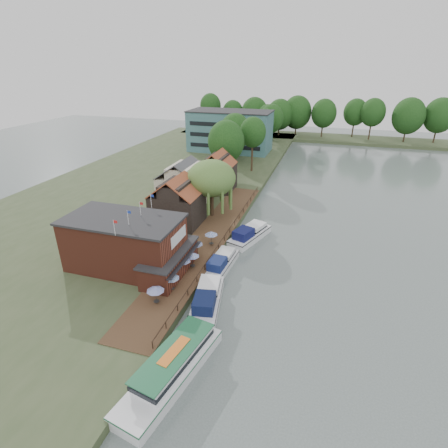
% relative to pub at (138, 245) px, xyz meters
% --- Properties ---
extents(ground, '(260.00, 260.00, 0.00)m').
position_rel_pub_xyz_m(ground, '(14.00, 1.00, -4.65)').
color(ground, '#4E5A57').
rests_on(ground, ground).
extents(land_bank, '(50.00, 140.00, 1.00)m').
position_rel_pub_xyz_m(land_bank, '(-16.00, 36.00, -4.15)').
color(land_bank, '#384728').
rests_on(land_bank, ground).
extents(quay_deck, '(6.00, 50.00, 0.10)m').
position_rel_pub_xyz_m(quay_deck, '(6.00, 11.00, -3.60)').
color(quay_deck, '#47301E').
rests_on(quay_deck, land_bank).
extents(quay_rail, '(0.20, 49.00, 1.00)m').
position_rel_pub_xyz_m(quay_rail, '(8.70, 11.50, -3.15)').
color(quay_rail, black).
rests_on(quay_rail, land_bank).
extents(pub, '(20.00, 11.00, 7.30)m').
position_rel_pub_xyz_m(pub, '(0.00, 0.00, 0.00)').
color(pub, maroon).
rests_on(pub, land_bank).
extents(hotel_block, '(25.40, 12.40, 12.30)m').
position_rel_pub_xyz_m(hotel_block, '(-8.00, 71.00, 2.50)').
color(hotel_block, '#38666B').
rests_on(hotel_block, land_bank).
extents(cottage_a, '(8.60, 7.60, 8.50)m').
position_rel_pub_xyz_m(cottage_a, '(-1.00, 15.00, 0.60)').
color(cottage_a, black).
rests_on(cottage_a, land_bank).
extents(cottage_b, '(9.60, 8.60, 8.50)m').
position_rel_pub_xyz_m(cottage_b, '(-4.00, 25.00, 0.60)').
color(cottage_b, beige).
rests_on(cottage_b, land_bank).
extents(cottage_c, '(7.60, 7.60, 8.50)m').
position_rel_pub_xyz_m(cottage_c, '(0.00, 34.00, 0.60)').
color(cottage_c, black).
rests_on(cottage_c, land_bank).
extents(willow, '(8.60, 8.60, 10.43)m').
position_rel_pub_xyz_m(willow, '(3.50, 20.00, 1.56)').
color(willow, '#476B2D').
rests_on(willow, land_bank).
extents(umbrella_0, '(2.09, 2.09, 2.38)m').
position_rel_pub_xyz_m(umbrella_0, '(5.81, -6.54, -2.36)').
color(umbrella_0, navy).
rests_on(umbrella_0, quay_deck).
extents(umbrella_1, '(2.13, 2.13, 2.38)m').
position_rel_pub_xyz_m(umbrella_1, '(6.41, -3.66, -2.36)').
color(umbrella_1, navy).
rests_on(umbrella_1, quay_deck).
extents(umbrella_2, '(2.09, 2.09, 2.38)m').
position_rel_pub_xyz_m(umbrella_2, '(6.21, 0.44, -2.36)').
color(umbrella_2, navy).
rests_on(umbrella_2, quay_deck).
extents(umbrella_3, '(1.95, 1.95, 2.38)m').
position_rel_pub_xyz_m(umbrella_3, '(6.91, 2.01, -2.36)').
color(umbrella_3, '#1B3796').
rests_on(umbrella_3, quay_deck).
extents(umbrella_4, '(2.16, 2.16, 2.38)m').
position_rel_pub_xyz_m(umbrella_4, '(6.08, 5.25, -2.36)').
color(umbrella_4, navy).
rests_on(umbrella_4, quay_deck).
extents(umbrella_5, '(2.00, 2.00, 2.38)m').
position_rel_pub_xyz_m(umbrella_5, '(7.24, 8.87, -2.36)').
color(umbrella_5, navy).
rests_on(umbrella_5, quay_deck).
extents(cruiser_0, '(5.38, 11.08, 2.60)m').
position_rel_pub_xyz_m(cruiser_0, '(11.07, -3.72, -3.35)').
color(cruiser_0, white).
rests_on(cruiser_0, ground).
extents(cruiser_1, '(3.59, 9.62, 2.27)m').
position_rel_pub_xyz_m(cruiser_1, '(10.15, 4.93, -3.51)').
color(cruiser_1, silver).
rests_on(cruiser_1, ground).
extents(cruiser_2, '(6.56, 11.08, 2.58)m').
position_rel_pub_xyz_m(cruiser_2, '(11.96, 14.65, -3.36)').
color(cruiser_2, white).
rests_on(cruiser_2, ground).
extents(tour_boat, '(6.15, 13.73, 2.89)m').
position_rel_pub_xyz_m(tour_boat, '(11.55, -14.87, -3.20)').
color(tour_boat, silver).
rests_on(tour_boat, ground).
extents(swan, '(0.44, 0.44, 0.44)m').
position_rel_pub_xyz_m(swan, '(9.57, -8.50, -4.43)').
color(swan, white).
rests_on(swan, ground).
extents(bank_tree_0, '(8.65, 8.65, 13.66)m').
position_rel_pub_xyz_m(bank_tree_0, '(-0.92, 43.46, 3.18)').
color(bank_tree_0, '#143811').
rests_on(bank_tree_0, land_bank).
extents(bank_tree_1, '(6.54, 6.54, 13.66)m').
position_rel_pub_xyz_m(bank_tree_1, '(3.87, 50.48, 3.18)').
color(bank_tree_1, '#143811').
rests_on(bank_tree_1, land_bank).
extents(bank_tree_2, '(8.67, 8.67, 13.25)m').
position_rel_pub_xyz_m(bank_tree_2, '(-2.97, 58.62, 2.98)').
color(bank_tree_2, '#143811').
rests_on(bank_tree_2, land_bank).
extents(bank_tree_3, '(6.49, 6.49, 12.25)m').
position_rel_pub_xyz_m(bank_tree_3, '(1.25, 79.69, 2.48)').
color(bank_tree_3, '#143811').
rests_on(bank_tree_3, land_bank).
extents(bank_tree_4, '(8.20, 8.20, 13.10)m').
position_rel_pub_xyz_m(bank_tree_4, '(2.33, 85.13, 2.90)').
color(bank_tree_4, '#143811').
rests_on(bank_tree_4, land_bank).
extents(bank_tree_5, '(6.18, 6.18, 12.06)m').
position_rel_pub_xyz_m(bank_tree_5, '(-0.78, 93.91, 2.38)').
color(bank_tree_5, '#143811').
rests_on(bank_tree_5, land_bank).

